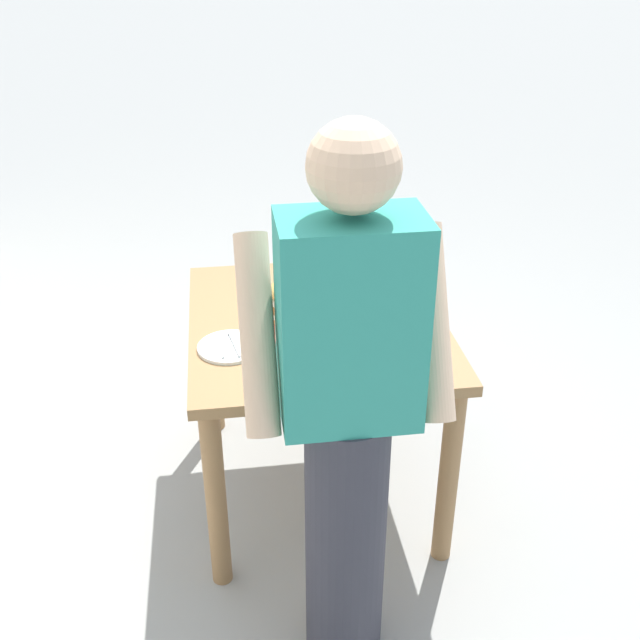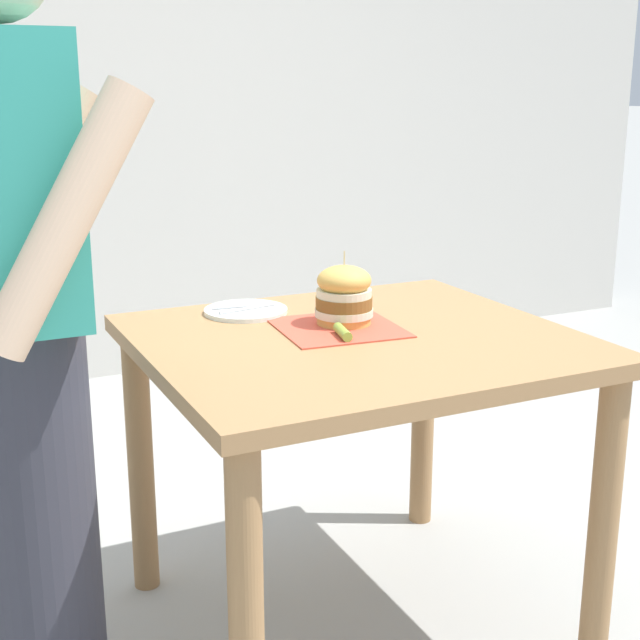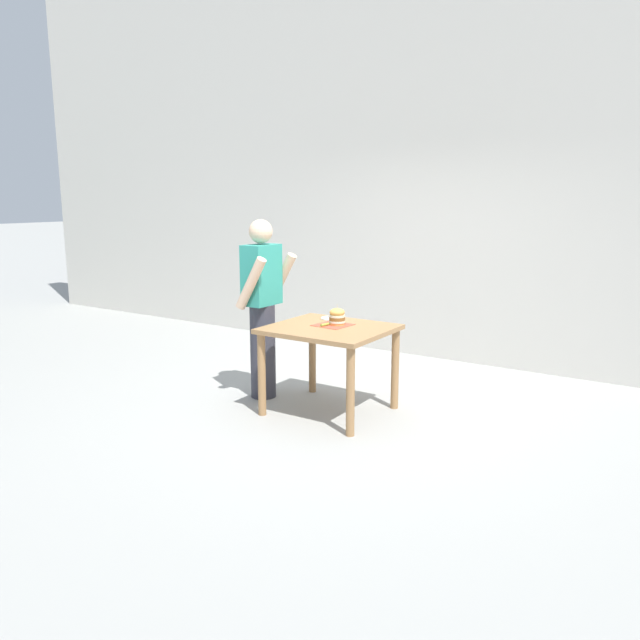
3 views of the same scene
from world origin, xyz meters
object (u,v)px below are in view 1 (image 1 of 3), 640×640
(patio_table, at_px, (316,349))
(diner_across_table, at_px, (348,418))
(sandwich, at_px, (288,300))
(pickle_spear, at_px, (320,321))
(side_plate_with_forks, at_px, (230,347))

(patio_table, xyz_separation_m, diner_across_table, (0.02, 0.76, 0.24))
(sandwich, bearing_deg, pickle_spear, 151.60)
(pickle_spear, distance_m, diner_across_table, 0.72)
(sandwich, height_order, diner_across_table, diner_across_table)
(patio_table, height_order, pickle_spear, pickle_spear)
(patio_table, xyz_separation_m, side_plate_with_forks, (0.32, 0.17, 0.13))
(sandwich, xyz_separation_m, diner_across_table, (-0.08, 0.77, 0.03))
(pickle_spear, bearing_deg, sandwich, -28.40)
(diner_across_table, bearing_deg, side_plate_with_forks, -63.03)
(patio_table, relative_size, diner_across_table, 0.60)
(pickle_spear, relative_size, diner_across_table, 0.06)
(pickle_spear, distance_m, side_plate_with_forks, 0.35)
(pickle_spear, height_order, side_plate_with_forks, pickle_spear)
(pickle_spear, bearing_deg, patio_table, -78.78)
(patio_table, height_order, sandwich, sandwich)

